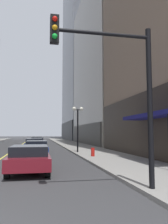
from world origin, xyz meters
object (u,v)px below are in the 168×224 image
Objects in this scene: car_blue at (36,148)px; car_navy at (34,144)px; street_lamp_right_mid at (78,119)px; car_yellow at (37,140)px; car_silver at (37,141)px; traffic_light_near_right at (120,78)px; car_maroon at (29,158)px; fire_hydrant_right at (93,153)px.

car_blue is 6.92m from car_navy.
car_yellow is at bearing 101.53° from street_lamp_right_mid.
car_blue is at bearing -147.82° from street_lamp_right_mid.
car_silver is 0.82× the size of traffic_light_near_right.
street_lamp_right_mid reaches higher than car_navy.
car_navy is at bearing -90.47° from car_yellow.
car_maroon is 7.24m from car_blue.
car_silver is at bearing 107.56° from street_lamp_right_mid.
fire_hydrant_right is at bearing 50.70° from car_maroon.
car_navy is at bearing 90.16° from car_maroon.
street_lamp_right_mid is at bearing -47.87° from car_navy.
car_maroon is 21.92m from car_silver.
car_silver is at bearing 96.08° from traffic_light_near_right.
car_maroon and car_silver have the same top height.
car_blue is 5.36× the size of fire_hydrant_right.
traffic_light_near_right reaches higher than car_navy.
traffic_light_near_right is at bearing -94.18° from street_lamp_right_mid.
fire_hydrant_right is (4.29, -1.67, -0.32)m from car_blue.
car_blue is 12.67m from traffic_light_near_right.
car_maroon and car_blue have the same top height.
car_yellow is at bearing 89.84° from car_maroon.
street_lamp_right_mid is (3.79, 2.38, 2.54)m from car_blue.
car_navy is 6.62m from street_lamp_right_mid.
street_lamp_right_mid is at bearing -72.44° from car_silver.
car_silver is (0.17, 21.92, 0.00)m from car_maroon.
fire_hydrant_right is (4.39, -16.35, -0.32)m from car_silver.
car_navy is 0.74× the size of traffic_light_near_right.
car_navy is 0.99× the size of car_yellow.
car_navy is at bearing -91.52° from car_silver.
car_yellow is (-0.19, 21.88, -0.00)m from car_blue.
traffic_light_near_right is at bearing -77.15° from car_blue.
traffic_light_near_right is at bearing -57.70° from car_maroon.
car_yellow is 20.06m from street_lamp_right_mid.
car_maroon and car_navy have the same top height.
car_maroon is at bearing -112.88° from street_lamp_right_mid.
fire_hydrant_right is at bearing -74.96° from car_silver.
car_silver reaches higher than fire_hydrant_right.
car_blue is 0.92× the size of car_silver.
fire_hydrant_right is (1.55, 10.33, -3.34)m from traffic_light_near_right.
fire_hydrant_right is (0.50, -4.05, -2.86)m from street_lamp_right_mid.
traffic_light_near_right reaches higher than car_blue.
street_lamp_right_mid is (1.05, 14.38, -0.49)m from traffic_light_near_right.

